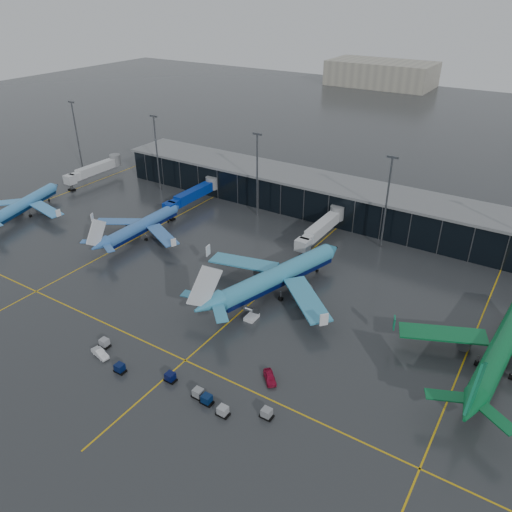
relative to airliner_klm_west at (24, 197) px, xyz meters
The scene contains 13 objects.
ground 76.70m from the airliner_klm_west, ahead, with size 600.00×600.00×0.00m, color #282B2D.
terminal_pier 90.76m from the airliner_klm_west, 33.61° to the left, with size 142.00×17.00×10.70m.
jet_bridges 51.22m from the airliner_klm_west, 37.57° to the left, with size 94.00×27.50×7.20m.
flood_masts 89.58m from the airliner_klm_west, 25.38° to the left, with size 203.00×0.50×25.50m.
taxi_lines 85.78m from the airliner_klm_west, ahead, with size 220.00×120.00×0.02m.
airliner_klm_west is the anchor object (origin of this frame).
airliner_arkefly 42.37m from the airliner_klm_west, 11.06° to the left, with size 31.68×36.08×11.09m, color #3B72C2, non-canonical shape.
airliner_klm_near 88.43m from the airliner_klm_west, ahead, with size 40.08×45.65×14.03m, color #3A97BF, non-canonical shape.
airliner_aer_lingus 136.07m from the airliner_klm_west, ahead, with size 38.94×44.35×13.63m, color #0C6533, non-canonical shape.
baggage_carts 95.80m from the airliner_klm_west, 20.15° to the right, with size 38.89×6.75×1.70m.
mobile_airstair 89.51m from the airliner_klm_west, ahead, with size 2.28×3.26×3.45m.
service_van_red 104.64m from the airliner_klm_west, 12.55° to the right, with size 1.78×4.43×1.51m, color #A20C2E.
service_van_white 79.11m from the airliner_klm_west, 26.00° to the right, with size 1.53×4.39×1.45m, color white.
Camera 1 is at (61.11, -69.92, 63.62)m, focal length 35.00 mm.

